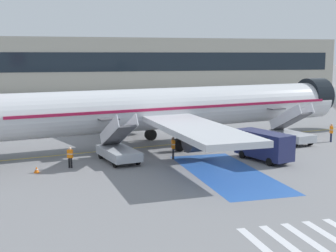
# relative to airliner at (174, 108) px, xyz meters

# --- Properties ---
(ground_plane) EXTENTS (600.00, 600.00, 0.00)m
(ground_plane) POSITION_rel_airliner_xyz_m (0.18, -0.37, -3.48)
(ground_plane) COLOR slate
(apron_leadline_yellow) EXTENTS (77.72, 15.40, 0.01)m
(apron_leadline_yellow) POSITION_rel_airliner_xyz_m (0.60, 0.12, -3.47)
(apron_leadline_yellow) COLOR gold
(apron_leadline_yellow) RESTS_ON ground_plane
(apron_stand_patch_blue) EXTENTS (4.97, 12.70, 0.01)m
(apron_stand_patch_blue) POSITION_rel_airliner_xyz_m (0.60, -11.57, -3.47)
(apron_stand_patch_blue) COLOR #2856A8
(apron_stand_patch_blue) RESTS_ON ground_plane
(apron_walkway_bar_0) EXTENTS (0.44, 3.60, 0.01)m
(apron_walkway_bar_0) POSITION_rel_airliner_xyz_m (-3.00, -23.58, -3.47)
(apron_walkway_bar_0) COLOR silver
(apron_walkway_bar_0) RESTS_ON ground_plane
(apron_walkway_bar_1) EXTENTS (0.44, 3.60, 0.01)m
(apron_walkway_bar_1) POSITION_rel_airliner_xyz_m (-1.80, -23.58, -3.47)
(apron_walkway_bar_1) COLOR silver
(apron_walkway_bar_1) RESTS_ON ground_plane
(apron_walkway_bar_2) EXTENTS (0.44, 3.60, 0.01)m
(apron_walkway_bar_2) POSITION_rel_airliner_xyz_m (-0.60, -23.58, -3.47)
(apron_walkway_bar_2) COLOR silver
(apron_walkway_bar_2) RESTS_ON ground_plane
(apron_walkway_bar_3) EXTENTS (0.44, 3.60, 0.01)m
(apron_walkway_bar_3) POSITION_rel_airliner_xyz_m (0.60, -23.58, -3.47)
(apron_walkway_bar_3) COLOR silver
(apron_walkway_bar_3) RESTS_ON ground_plane
(airliner) EXTENTS (44.94, 32.05, 10.47)m
(airliner) POSITION_rel_airliner_xyz_m (0.00, 0.00, 0.00)
(airliner) COLOR silver
(airliner) RESTS_ON ground_plane
(boarding_stairs_forward) EXTENTS (3.08, 5.50, 4.01)m
(boarding_stairs_forward) POSITION_rel_airliner_xyz_m (10.94, -2.40, -2.49)
(boarding_stairs_forward) COLOR #ADB2BA
(boarding_stairs_forward) RESTS_ON ground_plane
(boarding_stairs_aft) EXTENTS (3.08, 5.50, 4.03)m
(boarding_stairs_aft) POSITION_rel_airliner_xyz_m (-6.31, -5.77, -2.48)
(boarding_stairs_aft) COLOR #ADB2BA
(boarding_stairs_aft) RESTS_ON ground_plane
(fuel_tanker) EXTENTS (10.49, 2.95, 3.40)m
(fuel_tanker) POSITION_rel_airliner_xyz_m (-6.71, 21.01, -1.76)
(fuel_tanker) COLOR #38383D
(fuel_tanker) RESTS_ON ground_plane
(service_van_1) EXTENTS (3.16, 5.37, 2.34)m
(service_van_1) POSITION_rel_airliner_xyz_m (4.93, -8.65, -2.08)
(service_van_1) COLOR #1E234C
(service_van_1) RESTS_ON ground_plane
(ground_crew_0) EXTENTS (0.49, 0.38, 1.60)m
(ground_crew_0) POSITION_rel_airliner_xyz_m (-10.16, -6.94, -2.56)
(ground_crew_0) COLOR black
(ground_crew_0) RESTS_ON ground_plane
(ground_crew_1) EXTENTS (0.35, 0.48, 1.79)m
(ground_crew_1) POSITION_rel_airliner_xyz_m (15.11, -2.96, -2.44)
(ground_crew_1) COLOR #191E38
(ground_crew_1) RESTS_ON ground_plane
(ground_crew_2) EXTENTS (0.29, 0.46, 1.85)m
(ground_crew_2) POSITION_rel_airliner_xyz_m (-0.06, -3.58, -2.40)
(ground_crew_2) COLOR black
(ground_crew_2) RESTS_ON ground_plane
(ground_crew_3) EXTENTS (0.25, 0.44, 1.82)m
(ground_crew_3) POSITION_rel_airliner_xyz_m (-1.87, -6.12, -2.42)
(ground_crew_3) COLOR #2D2D33
(ground_crew_3) RESTS_ON ground_plane
(traffic_cone_0) EXTENTS (0.42, 0.42, 0.46)m
(traffic_cone_0) POSITION_rel_airliner_xyz_m (-12.61, -7.77, -3.24)
(traffic_cone_0) COLOR orange
(traffic_cone_0) RESTS_ON ground_plane
(terminal_building) EXTENTS (124.85, 12.10, 12.36)m
(terminal_building) POSITION_rel_airliner_xyz_m (-0.17, 70.72, 2.71)
(terminal_building) COLOR #B2AD9E
(terminal_building) RESTS_ON ground_plane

